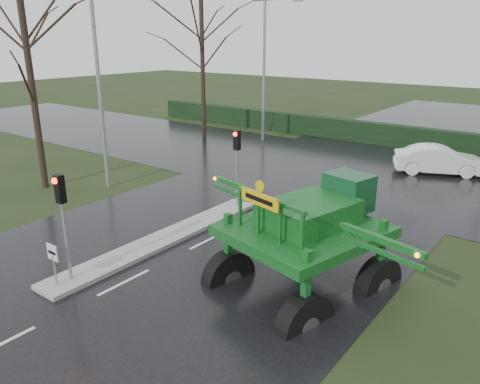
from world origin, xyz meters
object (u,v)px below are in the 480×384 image
Objects in this scene: keep_left_sign at (53,258)px; traffic_signal_mid at (237,152)px; white_sedan at (437,174)px; street_light_left_far at (268,57)px; crop_sprayer at (233,213)px; traffic_signal_near at (62,205)px; street_light_left_near at (101,66)px.

keep_left_sign is 9.12m from traffic_signal_mid.
keep_left_sign is 20.93m from white_sedan.
crop_sprayer is (10.65, -17.57, -3.82)m from street_light_left_far.
traffic_signal_near is at bearing 90.00° from keep_left_sign.
traffic_signal_mid is 14.68m from street_light_left_far.
keep_left_sign is 0.38× the size of traffic_signal_near.
traffic_signal_mid is 0.35× the size of street_light_left_far.
traffic_signal_near is 22.37m from street_light_left_far.
white_sedan is (5.62, 20.13, -1.06)m from keep_left_sign.
street_light_left_far is at bearing 59.71° from white_sedan.
crop_sprayer is at bearing 46.29° from keep_left_sign.
street_light_left_far is at bearing 108.17° from traffic_signal_near.
street_light_left_near is (-6.89, 7.50, 4.93)m from keep_left_sign.
traffic_signal_near is 5.11m from crop_sprayer.
street_light_left_near is (-6.89, -1.49, 3.40)m from traffic_signal_mid.
street_light_left_far is 1.24× the size of crop_sprayer.
crop_sprayer is at bearing 149.38° from white_sedan.
crop_sprayer is at bearing 42.46° from traffic_signal_near.
traffic_signal_near is 8.50m from traffic_signal_mid.
street_light_left_far is (-6.89, 21.01, 3.40)m from traffic_signal_near.
traffic_signal_mid is 7.83m from street_light_left_near.
street_light_left_far is at bearing 90.00° from street_light_left_near.
street_light_left_far reaches higher than crop_sprayer.
street_light_left_far reaches higher than white_sedan.
street_light_left_near is 1.24× the size of crop_sprayer.
crop_sprayer is (3.76, 3.44, -0.42)m from traffic_signal_near.
keep_left_sign is 23.11m from street_light_left_far.
traffic_signal_mid reaches higher than keep_left_sign.
white_sedan is at bearing 45.27° from street_light_left_near.
traffic_signal_near is 10.40m from street_light_left_near.
traffic_signal_mid is 6.32m from crop_sprayer.
keep_left_sign is at bearing -47.41° from street_light_left_near.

